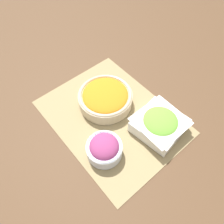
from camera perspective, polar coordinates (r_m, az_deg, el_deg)
ground_plane at (r=0.79m, az=0.00°, el=-1.38°), size 3.00×3.00×0.00m
placemat at (r=0.79m, az=0.00°, el=-1.30°), size 0.50×0.38×0.00m
carrot_bowl at (r=0.80m, az=-1.74°, el=3.86°), size 0.20×0.20×0.06m
onion_bowl at (r=0.69m, az=-2.02°, el=-9.46°), size 0.11×0.11×0.07m
lettuce_bowl at (r=0.75m, az=12.32°, el=-3.04°), size 0.17×0.17×0.07m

